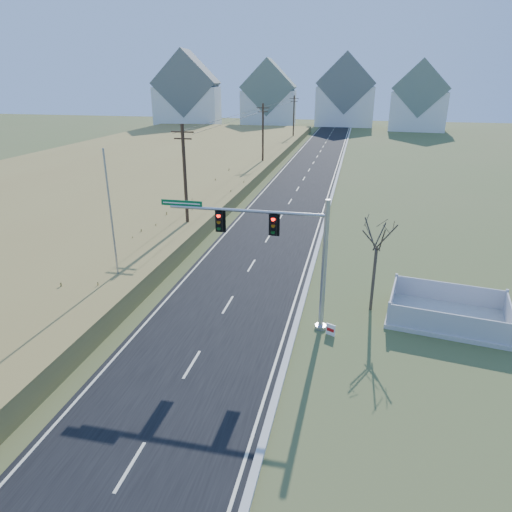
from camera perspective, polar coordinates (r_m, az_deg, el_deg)
The scene contains 16 objects.
ground at distance 23.14m, azimuth -6.29°, elevation -10.67°, with size 260.00×260.00×0.00m, color #4B5B2C.
road at distance 69.87m, azimuth 7.03°, elevation 11.20°, with size 8.00×180.00×0.06m, color black.
curb at distance 69.58m, azimuth 10.49°, elevation 11.01°, with size 0.30×180.00×0.18m, color #B2AFA8.
reed_marsh at distance 67.03m, azimuth -15.16°, elevation 10.74°, with size 38.00×110.00×1.30m, color olive.
utility_pole_near at distance 36.75m, azimuth -8.84°, elevation 9.30°, with size 1.80×0.26×9.00m.
utility_pole_mid at distance 65.26m, azimuth 0.86°, elevation 14.77°, with size 1.80×0.26×9.00m.
utility_pole_far at distance 94.69m, azimuth 4.73°, elevation 16.77°, with size 1.80×0.26×9.00m.
condo_nw at distance 126.69m, azimuth -8.57°, elevation 19.15°, with size 17.69×13.38×19.05m.
condo_nnw at distance 128.96m, azimuth 1.61°, elevation 19.06°, with size 14.93×11.17×17.03m.
condo_n at distance 130.63m, azimuth 11.12°, elevation 19.02°, with size 15.27×10.20×18.54m.
condo_ne at distance 123.31m, azimuth 19.73°, elevation 17.74°, with size 14.12×10.51×16.52m.
traffic_signal_mast at distance 22.72m, azimuth 3.95°, elevation 0.85°, with size 8.69×0.59×6.92m.
fence_enclosure at distance 26.78m, azimuth 22.76°, elevation -6.93°, with size 6.69×5.06×1.40m.
open_sign at distance 23.69m, azimuth 9.31°, elevation -9.08°, with size 0.47×0.26×0.62m.
flagpole at distance 27.77m, azimuth -17.34°, elevation 2.00°, with size 0.39×0.39×8.69m.
bare_tree at distance 25.02m, azimuth 15.02°, elevation 2.75°, with size 2.13×2.13×5.63m.
Camera 1 is at (6.67, -18.47, 12.24)m, focal length 32.00 mm.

